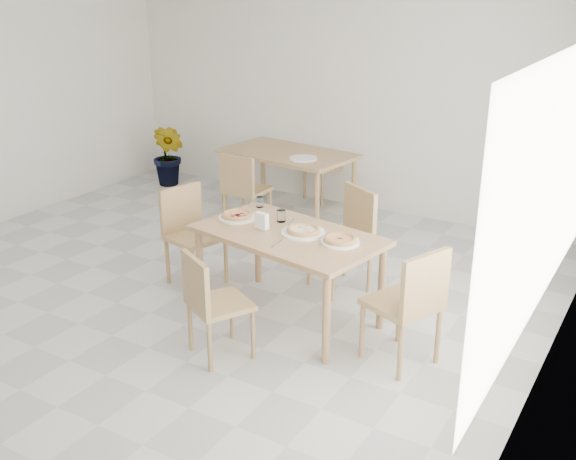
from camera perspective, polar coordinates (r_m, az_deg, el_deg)
The scene contains 22 objects.
room at distance 4.23m, azimuth 21.45°, elevation 3.39°, with size 7.28×7.00×7.00m.
main_table at distance 5.36m, azimuth 0.00°, elevation -1.08°, with size 1.61×1.09×0.75m.
chair_south at distance 4.91m, azimuth -6.60°, elevation -5.82°, with size 0.55×0.55×0.82m.
chair_north at distance 6.00m, azimuth 5.11°, elevation -0.11°, with size 0.62×0.62×0.92m.
chair_west at distance 6.17m, azimuth -8.34°, elevation 0.16°, with size 0.53×0.53×0.89m.
chair_east at distance 4.83m, azimuth 10.39°, elevation -5.80°, with size 0.59×0.59×0.91m.
plate_margherita at distance 5.14m, azimuth 4.43°, elevation -1.01°, with size 0.30×0.30×0.02m, color white.
plate_mushroom at distance 5.31m, azimuth 1.29°, elevation -0.23°, with size 0.35×0.35×0.02m, color white.
plate_pepperoni at distance 5.67m, azimuth -4.33°, elevation 1.08°, with size 0.32×0.32×0.02m, color white.
pizza_margherita at distance 5.13m, azimuth 4.43°, elevation -0.78°, with size 0.26×0.26×0.03m.
pizza_mushroom at distance 5.30m, azimuth 1.29°, elevation 0.01°, with size 0.30×0.30×0.03m.
pizza_pepperoni at distance 5.66m, azimuth -4.33°, elevation 1.30°, with size 0.26×0.26×0.03m.
tumbler_a at distance 5.56m, azimuth -0.58°, elevation 1.21°, with size 0.07×0.07×0.10m, color white.
tumbler_b at distance 5.93m, azimuth -2.41°, elevation 2.38°, with size 0.07×0.07×0.09m, color white.
napkin_holder at distance 5.38m, azimuth -2.24°, elevation 0.70°, with size 0.14×0.09×0.14m.
fork_a at distance 5.57m, azimuth 0.28°, elevation 0.71°, with size 0.01×0.17×0.01m, color silver.
fork_b at distance 5.11m, azimuth -0.93°, elevation -1.15°, with size 0.02×0.18×0.01m, color silver.
second_table at distance 7.88m, azimuth -0.02°, elevation 6.07°, with size 1.62×1.05×0.75m.
chair_back_s at distance 7.40m, azimuth -3.84°, elevation 3.73°, with size 0.43×0.43×0.87m.
chair_back_n at distance 8.47m, azimuth 3.60°, elevation 5.86°, with size 0.56×0.56×0.85m.
plate_empty at distance 7.53m, azimuth 1.30°, elevation 6.09°, with size 0.31×0.31×0.02m, color white.
potted_plant at distance 9.17m, azimuth -10.02°, elevation 6.25°, with size 0.46×0.37×0.84m, color #265B1B.
Camera 1 is at (3.60, -3.72, 2.65)m, focal length 42.00 mm.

